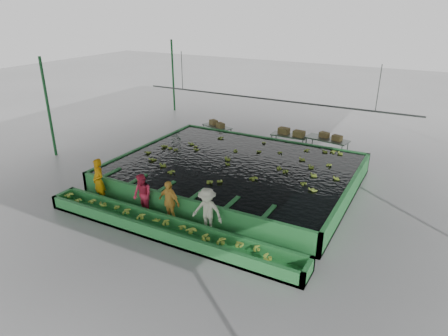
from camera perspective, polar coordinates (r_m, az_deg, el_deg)
The scene contains 21 objects.
ground at distance 16.56m, azimuth -0.83°, elevation -3.78°, with size 80.00×80.00×0.00m, color gray.
shed_roof at distance 15.03m, azimuth -0.94°, elevation 13.57°, with size 20.00×22.00×0.04m, color gray.
shed_posts at distance 15.62m, azimuth -0.88°, elevation 4.47°, with size 20.00×22.00×5.00m, color #1C5A2A, non-canonical shape.
flotation_tank at distance 17.58m, azimuth 1.56°, elevation -0.56°, with size 10.00×8.00×0.90m, color #2C843C, non-canonical shape.
tank_water at distance 17.42m, azimuth 1.57°, elevation 0.65°, with size 9.70×7.70×0.00m, color black.
sorting_trough at distance 13.80m, azimuth -8.25°, elevation -8.63°, with size 10.00×1.00×0.50m, color #2C843C, non-canonical shape.
cableway_rail at distance 19.84m, azimuth 6.31°, elevation 9.75°, with size 0.08×0.08×14.00m, color #59605B.
rail_hanger_left at distance 22.00m, azimuth -6.03°, elevation 13.67°, with size 0.04×0.04×2.00m, color #59605B.
rail_hanger_right at distance 18.38m, azimuth 21.22°, elevation 10.57°, with size 0.04×0.04×2.00m, color #59605B.
worker_a at distance 16.33m, azimuth -17.46°, elevation -1.78°, with size 0.66×0.43×1.81m, color #CD870A.
worker_b at distance 15.00m, azimuth -11.58°, elevation -3.81°, with size 0.78×0.61×1.60m, color #D92C4D.
worker_c at distance 14.31m, azimuth -7.85°, elevation -4.83°, with size 0.95×0.40×1.62m, color #F3BA47.
worker_d at distance 13.51m, azimuth -2.41°, elevation -6.21°, with size 1.10×0.63×1.70m, color beige.
packing_table_left at distance 23.03m, azimuth -1.00°, elevation 5.03°, with size 1.83×0.73×0.83m, color #59605B, non-canonical shape.
packing_table_mid at distance 21.63m, azimuth 9.24°, elevation 3.60°, with size 1.90×0.76×0.86m, color #59605B, non-canonical shape.
packing_table_right at distance 21.07m, azimuth 14.39°, elevation 2.82°, with size 2.15×0.86×0.98m, color #59605B, non-canonical shape.
box_stack_left at distance 22.91m, azimuth -1.02°, elevation 6.03°, with size 1.21×0.34×0.26m, color olive, non-canonical shape.
box_stack_mid at distance 21.49m, azimuth 9.57°, elevation 4.67°, with size 1.45×0.40×0.31m, color olive, non-canonical shape.
box_stack_right at distance 20.93m, azimuth 14.95°, elevation 4.06°, with size 1.20×0.33×0.26m, color olive, non-canonical shape.
floating_bananas at distance 18.09m, azimuth 2.72°, elevation 1.48°, with size 9.12×6.22×0.12m, color olive, non-canonical shape.
trough_bananas at distance 13.73m, azimuth -8.28°, elevation -8.10°, with size 8.28×0.55×0.11m, color olive, non-canonical shape.
Camera 1 is at (7.30, -12.93, 7.33)m, focal length 32.00 mm.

